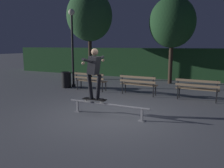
# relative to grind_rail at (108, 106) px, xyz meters

# --- Properties ---
(ground_plane) EXTENTS (90.00, 90.00, 0.00)m
(ground_plane) POSITION_rel_grind_rail_xyz_m (0.00, 0.09, -0.31)
(ground_plane) COLOR slate
(hedge_backdrop) EXTENTS (24.00, 1.20, 1.94)m
(hedge_backdrop) POSITION_rel_grind_rail_xyz_m (0.00, 8.83, 0.66)
(hedge_backdrop) COLOR #234C28
(hedge_backdrop) RESTS_ON ground
(grind_rail) EXTENTS (2.65, 0.18, 0.40)m
(grind_rail) POSITION_rel_grind_rail_xyz_m (0.00, 0.00, 0.00)
(grind_rail) COLOR #9E9EA3
(grind_rail) RESTS_ON ground
(skateboard) EXTENTS (0.79, 0.24, 0.09)m
(skateboard) POSITION_rel_grind_rail_xyz_m (-0.46, -0.00, 0.16)
(skateboard) COLOR black
(skateboard) RESTS_ON grind_rail
(skateboarder) EXTENTS (0.62, 1.41, 1.56)m
(skateboarder) POSITION_rel_grind_rail_xyz_m (-0.45, 0.00, 1.10)
(skateboarder) COLOR black
(skateboarder) RESTS_ON skateboard
(park_bench_leftmost) EXTENTS (1.62, 0.48, 0.88)m
(park_bench_leftmost) POSITION_rel_grind_rail_xyz_m (-2.49, 3.18, 0.23)
(park_bench_leftmost) COLOR black
(park_bench_leftmost) RESTS_ON ground
(park_bench_left_center) EXTENTS (1.62, 0.48, 0.88)m
(park_bench_left_center) POSITION_rel_grind_rail_xyz_m (-0.11, 3.18, 0.23)
(park_bench_left_center) COLOR black
(park_bench_left_center) RESTS_ON ground
(park_bench_right_center) EXTENTS (1.62, 0.48, 0.88)m
(park_bench_right_center) POSITION_rel_grind_rail_xyz_m (2.27, 3.18, 0.23)
(park_bench_right_center) COLOR black
(park_bench_right_center) RESTS_ON ground
(tree_behind_benches) EXTENTS (2.48, 2.48, 4.72)m
(tree_behind_benches) POSITION_rel_grind_rail_xyz_m (0.53, 6.87, 3.03)
(tree_behind_benches) COLOR #3D2D23
(tree_behind_benches) RESTS_ON ground
(tree_far_left) EXTENTS (2.78, 2.78, 5.43)m
(tree_far_left) POSITION_rel_grind_rail_xyz_m (-4.39, 6.43, 3.58)
(tree_far_left) COLOR #3D2D23
(tree_far_left) RESTS_ON ground
(lamp_post_left) EXTENTS (0.32, 0.32, 3.90)m
(lamp_post_left) POSITION_rel_grind_rail_xyz_m (-3.80, 3.70, 2.17)
(lamp_post_left) COLOR black
(lamp_post_left) RESTS_ON ground
(trash_can) EXTENTS (0.52, 0.52, 0.80)m
(trash_can) POSITION_rel_grind_rail_xyz_m (-3.99, 3.34, 0.11)
(trash_can) COLOR black
(trash_can) RESTS_ON ground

